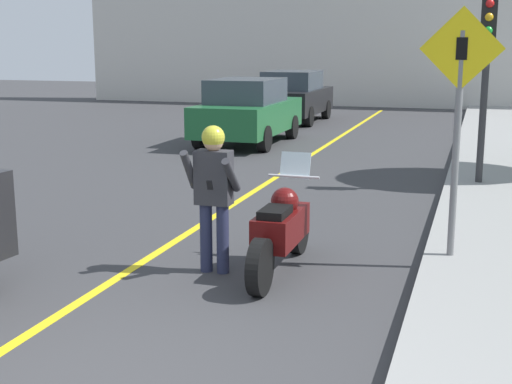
# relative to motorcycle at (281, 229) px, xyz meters

# --- Properties ---
(road_center_line) EXTENTS (0.12, 36.00, 0.01)m
(road_center_line) POSITION_rel_motorcycle_xyz_m (-1.67, 2.62, -0.49)
(road_center_line) COLOR yellow
(road_center_line) RESTS_ON ground
(building_backdrop) EXTENTS (28.00, 1.20, 8.00)m
(building_backdrop) POSITION_rel_motorcycle_xyz_m (-1.07, 22.62, 3.50)
(building_backdrop) COLOR beige
(building_backdrop) RESTS_ON ground
(motorcycle) EXTENTS (0.62, 2.20, 1.29)m
(motorcycle) POSITION_rel_motorcycle_xyz_m (0.00, 0.00, 0.00)
(motorcycle) COLOR black
(motorcycle) RESTS_ON ground
(person_biker) EXTENTS (0.59, 0.46, 1.67)m
(person_biker) POSITION_rel_motorcycle_xyz_m (-0.72, -0.24, 0.52)
(person_biker) COLOR #282D4C
(person_biker) RESTS_ON ground
(crossing_sign) EXTENTS (0.91, 0.08, 2.79)m
(crossing_sign) POSITION_rel_motorcycle_xyz_m (1.83, 0.71, 1.34)
(crossing_sign) COLOR slate
(crossing_sign) RESTS_ON sidewalk_curb
(traffic_light) EXTENTS (0.26, 0.30, 3.21)m
(traffic_light) POSITION_rel_motorcycle_xyz_m (2.10, 5.44, 1.91)
(traffic_light) COLOR #2D2D30
(traffic_light) RESTS_ON sidewalk_curb
(parked_car_green) EXTENTS (1.88, 4.20, 1.68)m
(parked_car_green) POSITION_rel_motorcycle_xyz_m (-3.68, 9.98, 0.36)
(parked_car_green) COLOR black
(parked_car_green) RESTS_ON ground
(parked_car_black) EXTENTS (1.88, 4.20, 1.68)m
(parked_car_black) POSITION_rel_motorcycle_xyz_m (-3.91, 15.49, 0.36)
(parked_car_black) COLOR black
(parked_car_black) RESTS_ON ground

